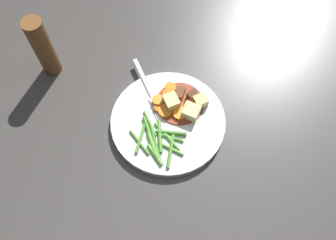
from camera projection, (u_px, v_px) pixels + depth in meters
ground_plane at (168, 124)px, 0.79m from camera, size 3.00×3.00×0.00m
dinner_plate at (168, 122)px, 0.78m from camera, size 0.25×0.25×0.02m
stew_sauce at (180, 103)px, 0.79m from camera, size 0.11×0.11×0.00m
carrot_slice_0 at (169, 94)px, 0.80m from camera, size 0.03×0.03×0.01m
carrot_slice_1 at (180, 114)px, 0.78m from camera, size 0.04×0.04×0.01m
carrot_slice_2 at (165, 112)px, 0.78m from camera, size 0.03×0.03×0.01m
carrot_slice_3 at (170, 88)px, 0.81m from camera, size 0.03×0.03×0.01m
carrot_slice_4 at (191, 106)px, 0.78m from camera, size 0.03×0.03×0.01m
carrot_slice_5 at (159, 107)px, 0.78m from camera, size 0.03×0.03×0.01m
carrot_slice_6 at (158, 101)px, 0.79m from camera, size 0.03×0.03×0.01m
potato_chunk_0 at (200, 101)px, 0.78m from camera, size 0.04×0.04×0.02m
potato_chunk_1 at (191, 112)px, 0.77m from camera, size 0.03×0.04×0.03m
potato_chunk_2 at (171, 102)px, 0.78m from camera, size 0.04×0.04×0.03m
meat_chunk_0 at (194, 97)px, 0.79m from camera, size 0.03×0.03×0.02m
meat_chunk_1 at (179, 94)px, 0.79m from camera, size 0.03×0.02×0.02m
green_bean_0 at (150, 123)px, 0.77m from camera, size 0.05×0.05×0.01m
green_bean_1 at (172, 138)px, 0.75m from camera, size 0.01×0.05×0.01m
green_bean_2 at (141, 138)px, 0.75m from camera, size 0.07×0.02×0.01m
green_bean_3 at (171, 150)px, 0.74m from camera, size 0.08×0.03×0.01m
green_bean_4 at (159, 136)px, 0.75m from camera, size 0.07×0.04×0.01m
green_bean_5 at (171, 133)px, 0.76m from camera, size 0.03×0.07×0.01m
green_bean_6 at (167, 136)px, 0.75m from camera, size 0.04×0.07×0.01m
green_bean_7 at (153, 145)px, 0.74m from camera, size 0.05×0.05×0.01m
green_bean_8 at (172, 149)px, 0.74m from camera, size 0.01×0.05×0.01m
green_bean_9 at (155, 155)px, 0.73m from camera, size 0.04×0.05×0.01m
green_bean_10 at (158, 146)px, 0.74m from camera, size 0.07×0.05×0.01m
green_bean_11 at (150, 134)px, 0.76m from camera, size 0.07×0.06×0.01m
green_bean_12 at (139, 142)px, 0.75m from camera, size 0.04×0.06×0.01m
fork at (150, 90)px, 0.81m from camera, size 0.13×0.14×0.00m
pepper_mill at (43, 47)px, 0.79m from camera, size 0.04×0.04×0.16m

